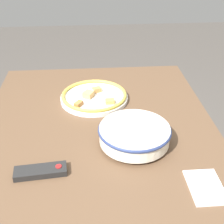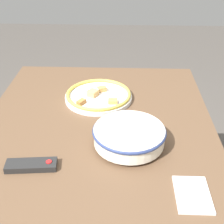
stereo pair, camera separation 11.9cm
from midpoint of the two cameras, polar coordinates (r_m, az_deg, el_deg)
The scene contains 5 objects.
dining_table at distance 1.20m, azimuth 0.13°, elevation -7.57°, with size 1.17×0.88×0.76m.
noodle_bowl at distance 1.06m, azimuth 6.38°, elevation -4.41°, with size 0.25×0.25×0.07m.
food_plate at distance 1.34m, azimuth 0.02°, elevation 2.93°, with size 0.29×0.29×0.04m.
tv_remote at distance 1.00m, azimuth -11.22°, elevation -9.65°, with size 0.07×0.16×0.02m.
folded_napkin at distance 0.95m, azimuth 18.15°, elevation -14.28°, with size 0.14×0.10×0.01m.
Camera 2 is at (-0.93, -0.09, 1.42)m, focal length 50.00 mm.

